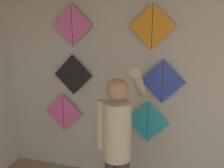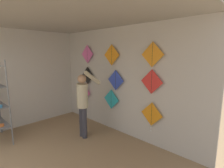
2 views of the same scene
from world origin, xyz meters
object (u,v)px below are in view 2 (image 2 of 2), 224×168
object	(u,v)px
kite_0	(85,92)
kite_2	(151,115)
kite_3	(88,76)
kite_5	(152,82)
kite_1	(111,99)
kite_4	(116,80)
kite_7	(112,55)
shopkeeper	(83,100)
kite_6	(87,54)
kite_8	(152,55)

from	to	relation	value
kite_0	kite_2	bearing A→B (deg)	-0.02
kite_3	kite_5	world-z (taller)	kite_5
kite_1	kite_4	xyz separation A→B (m)	(0.17, 0.00, 0.55)
kite_1	kite_7	world-z (taller)	kite_7
shopkeeper	kite_2	bearing A→B (deg)	36.81
shopkeeper	kite_4	distance (m)	1.00
kite_2	kite_7	world-z (taller)	kite_7
kite_0	kite_1	size ratio (longest dim) A/B	1.00
kite_5	kite_6	world-z (taller)	kite_6
kite_5	kite_0	bearing A→B (deg)	180.00
shopkeeper	kite_3	bearing A→B (deg)	143.63
shopkeeper	kite_7	size ratio (longest dim) A/B	3.12
kite_8	kite_2	bearing A→B (deg)	-0.99
kite_1	kite_4	distance (m)	0.58
shopkeeper	kite_6	xyz separation A→B (m)	(-0.83, 0.82, 1.13)
kite_8	kite_6	bearing A→B (deg)	180.00
kite_1	kite_3	size ratio (longest dim) A/B	1.00
kite_0	kite_3	distance (m)	0.59
kite_1	kite_7	xyz separation A→B (m)	(0.01, 0.00, 1.21)
kite_6	kite_8	size ratio (longest dim) A/B	1.00
shopkeeper	kite_2	distance (m)	1.71
kite_3	kite_4	world-z (taller)	kite_3
kite_4	kite_8	xyz separation A→B (m)	(1.08, 0.00, 0.68)
kite_7	kite_8	world-z (taller)	kite_8
kite_4	kite_8	world-z (taller)	kite_8
kite_2	kite_4	xyz separation A→B (m)	(-1.12, 0.00, 0.69)
kite_7	kite_8	xyz separation A→B (m)	(1.23, 0.00, 0.02)
kite_1	kite_8	size ratio (longest dim) A/B	1.00
kite_3	kite_4	distance (m)	1.20
kite_0	kite_5	distance (m)	2.54
kite_1	kite_8	world-z (taller)	kite_8
kite_6	kite_4	bearing A→B (deg)	0.00
shopkeeper	kite_1	world-z (taller)	shopkeeper
kite_4	kite_6	bearing A→B (deg)	180.00
kite_1	kite_8	xyz separation A→B (m)	(1.25, 0.00, 1.23)
shopkeeper	kite_3	size ratio (longest dim) A/B	3.12
shopkeeper	kite_0	xyz separation A→B (m)	(-1.02, 0.82, -0.09)
kite_1	kite_5	size ratio (longest dim) A/B	1.00
kite_0	kite_2	xyz separation A→B (m)	(2.49, -0.00, -0.15)
kite_2	kite_6	distance (m)	2.68
kite_5	kite_8	distance (m)	0.59
kite_7	kite_6	bearing A→B (deg)	180.00
kite_8	kite_1	bearing A→B (deg)	180.00
kite_2	kite_0	bearing A→B (deg)	179.98
kite_1	kite_4	size ratio (longest dim) A/B	1.00
kite_0	kite_6	xyz separation A→B (m)	(0.18, 0.00, 1.22)
kite_6	kite_8	xyz separation A→B (m)	(2.27, 0.00, -0.00)
kite_2	kite_7	xyz separation A→B (m)	(-1.27, 0.00, 1.35)
kite_3	shopkeeper	bearing A→B (deg)	-44.14
kite_2	kite_4	world-z (taller)	kite_4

